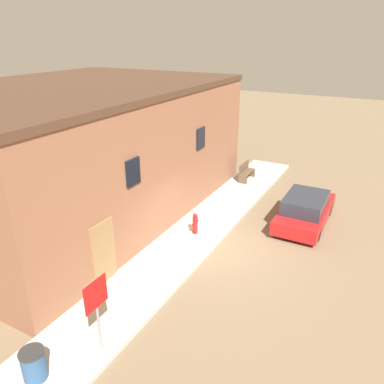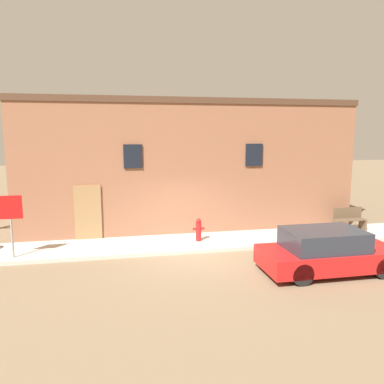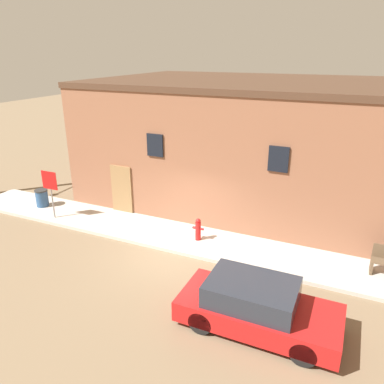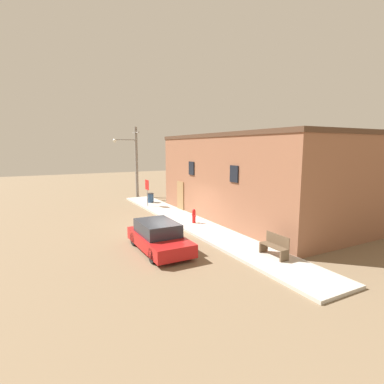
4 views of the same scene
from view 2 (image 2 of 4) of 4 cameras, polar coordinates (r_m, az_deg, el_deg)
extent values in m
plane|color=#7A664C|center=(13.15, 0.31, -9.41)|extent=(80.00, 80.00, 0.00)
cube|color=#BCB7AD|center=(14.16, -0.60, -7.77)|extent=(20.82, 2.21, 0.13)
cube|color=#8E5B42|center=(19.58, -2.44, 4.54)|extent=(13.89, 9.70, 5.28)
cube|color=#4C3323|center=(19.56, -2.50, 12.63)|extent=(13.99, 9.80, 0.24)
cube|color=black|center=(14.44, -9.01, 5.40)|extent=(0.70, 0.08, 0.90)
cube|color=black|center=(15.43, 9.42, 5.61)|extent=(0.70, 0.08, 0.90)
cube|color=#937047|center=(14.76, -15.56, -3.27)|extent=(1.00, 0.08, 2.20)
cylinder|color=red|center=(14.12, 1.00, -6.03)|extent=(0.21, 0.21, 0.72)
sphere|color=red|center=(14.02, 1.01, -4.41)|extent=(0.19, 0.19, 0.19)
cylinder|color=red|center=(14.06, 0.36, -5.64)|extent=(0.11, 0.09, 0.09)
cylinder|color=red|center=(14.13, 1.64, -5.57)|extent=(0.11, 0.09, 0.09)
cylinder|color=gray|center=(13.43, -25.82, -4.80)|extent=(0.06, 0.06, 2.05)
cube|color=red|center=(13.28, -26.02, -2.11)|extent=(0.76, 0.02, 0.76)
cube|color=brown|center=(16.66, 21.10, -4.83)|extent=(0.08, 0.44, 0.43)
cube|color=brown|center=(17.34, 24.58, -4.51)|extent=(0.08, 0.44, 0.43)
cube|color=brown|center=(16.94, 22.92, -3.90)|extent=(1.32, 0.44, 0.04)
cube|color=brown|center=(17.05, 22.60, -2.93)|extent=(1.32, 0.04, 0.46)
cylinder|color=black|center=(13.47, 23.00, -8.29)|extent=(0.63, 0.20, 0.63)
cylinder|color=black|center=(12.27, 27.19, -10.24)|extent=(0.63, 0.20, 0.63)
cylinder|color=black|center=(12.25, 12.97, -9.49)|extent=(0.63, 0.20, 0.63)
cylinder|color=black|center=(10.92, 16.43, -11.94)|extent=(0.63, 0.20, 0.63)
cube|color=red|center=(12.12, 20.11, -9.32)|extent=(4.11, 1.78, 0.56)
cube|color=#282D38|center=(11.86, 19.41, -6.80)|extent=(2.26, 1.56, 0.58)
camera|label=1|loc=(11.73, -64.00, 20.60)|focal=35.00mm
camera|label=3|loc=(8.50, 68.19, 21.72)|focal=35.00mm
camera|label=4|loc=(19.13, 64.32, 5.58)|focal=28.00mm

